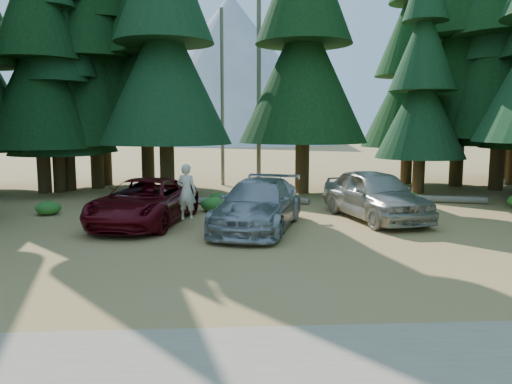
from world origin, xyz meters
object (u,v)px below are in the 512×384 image
log_right (430,199)px  log_left (202,201)px  red_pickup (144,202)px  log_mid (274,199)px  frisbee_player (187,192)px  silver_minivan_right (375,194)px  silver_minivan_center (258,205)px

log_right → log_left: bearing=-163.6°
log_right → red_pickup: bearing=-144.2°
red_pickup → log_mid: red_pickup is taller
log_mid → frisbee_player: bearing=-88.3°
silver_minivan_right → log_mid: silver_minivan_right is taller
frisbee_player → log_right: size_ratio=0.39×
log_left → red_pickup: bearing=-110.5°
red_pickup → frisbee_player: bearing=-20.5°
log_left → frisbee_player: bearing=-90.0°
silver_minivan_right → log_left: size_ratio=1.23×
red_pickup → log_right: size_ratio=1.19×
frisbee_player → log_left: size_ratio=0.42×
log_left → log_right: size_ratio=0.92×
red_pickup → log_left: 4.68m
log_left → silver_minivan_right: bearing=-27.8°
log_left → log_mid: log_left is taller
silver_minivan_right → frisbee_player: bearing=178.8°
silver_minivan_center → log_right: silver_minivan_center is taller
silver_minivan_right → log_mid: (-3.34, 4.38, -0.79)m
frisbee_player → log_right: bearing=-133.8°
silver_minivan_center → frisbee_player: (-2.41, 0.10, 0.45)m
red_pickup → silver_minivan_center: 4.13m
log_mid → log_right: 7.08m
log_mid → log_right: (7.06, -0.51, 0.01)m
red_pickup → frisbee_player: (1.58, -0.99, 0.48)m
silver_minivan_right → log_mid: bearing=114.8°
red_pickup → silver_minivan_right: size_ratio=1.05×
log_left → log_right: (10.35, -0.02, -0.00)m
red_pickup → silver_minivan_center: (3.99, -1.09, 0.03)m
silver_minivan_center → silver_minivan_right: 4.68m
silver_minivan_right → log_right: 5.43m
silver_minivan_right → log_mid: size_ratio=1.59×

